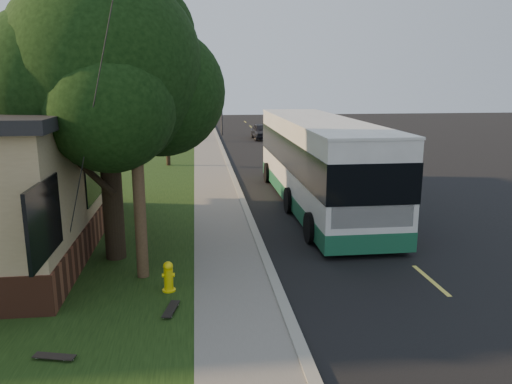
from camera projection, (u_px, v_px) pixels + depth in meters
ground at (276, 288)px, 12.27m from camera, size 120.00×120.00×0.00m
road at (329, 193)px, 22.41m from camera, size 8.00×80.00×0.01m
curb at (240, 194)px, 21.93m from camera, size 0.25×80.00×0.12m
sidewalk at (217, 195)px, 21.82m from camera, size 2.00×80.00×0.08m
grass_verge at (136, 198)px, 21.41m from camera, size 5.00×80.00×0.07m
fire_hydrant at (168, 277)px, 11.87m from camera, size 0.32×0.32×0.74m
utility_pole at (134, 96)px, 11.81m from camera, size 2.86×3.21×9.07m
leafy_tree at (106, 73)px, 13.19m from camera, size 6.30×6.00×7.80m
bare_tree_near at (167, 130)px, 28.80m from camera, size 1.38×1.21×4.31m
bare_tree_far at (181, 117)px, 40.51m from camera, size 1.38×1.21×4.03m
traffic_signal at (222, 100)px, 44.53m from camera, size 0.18×0.22×5.50m
transit_bus at (318, 160)px, 19.92m from camera, size 2.97×12.89×3.48m
skateboarder at (114, 223)px, 14.54m from camera, size 0.73×0.60×1.71m
skateboard_main at (171, 309)px, 10.86m from camera, size 0.38×0.86×0.08m
skateboard_spare at (54, 357)px, 9.02m from camera, size 0.80×0.38×0.07m
distant_car at (262, 131)px, 42.27m from camera, size 1.65×3.92×1.32m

